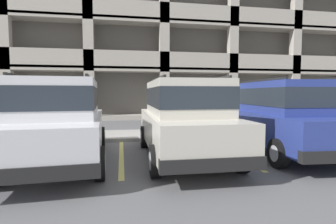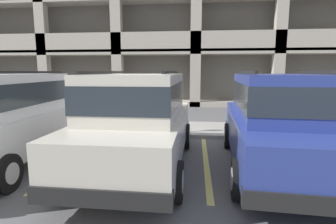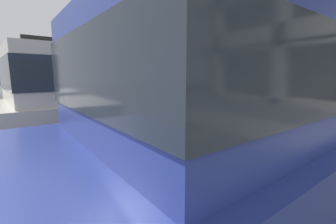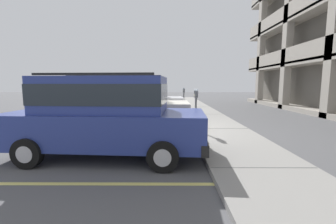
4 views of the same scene
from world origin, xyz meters
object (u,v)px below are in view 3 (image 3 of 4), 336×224
(silver_suv, at_px, (105,100))
(parking_meter_far, at_px, (102,83))
(parking_meter_near, at_px, (204,88))
(red_sedan, at_px, (58,91))
(dark_hatchback, at_px, (247,124))

(silver_suv, distance_m, parking_meter_far, 6.36)
(silver_suv, distance_m, parking_meter_near, 2.63)
(red_sedan, bearing_deg, dark_hatchback, -2.13)
(parking_meter_near, distance_m, parking_meter_far, 6.00)
(silver_suv, relative_size, red_sedan, 0.98)
(silver_suv, relative_size, dark_hatchback, 0.98)
(parking_meter_near, height_order, parking_meter_far, parking_meter_near)
(silver_suv, relative_size, parking_meter_far, 3.35)
(red_sedan, distance_m, parking_meter_near, 4.13)
(red_sedan, relative_size, parking_meter_near, 3.26)
(silver_suv, bearing_deg, red_sedan, -178.73)
(red_sedan, bearing_deg, silver_suv, -2.92)
(dark_hatchback, bearing_deg, red_sedan, -174.70)
(dark_hatchback, xyz_separation_m, parking_meter_far, (-8.67, 2.46, 0.10))
(parking_meter_near, xyz_separation_m, parking_meter_far, (-6.00, -0.05, -0.05))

